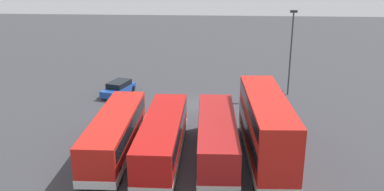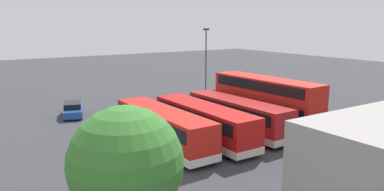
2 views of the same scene
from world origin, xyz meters
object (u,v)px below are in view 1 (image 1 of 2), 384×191
lamp_post_tall (291,47)px  waste_bin_yellow (280,94)px  bus_single_deck_second (217,137)px  car_hatchback_silver (119,88)px  bus_single_deck_fourth (115,133)px  bus_single_deck_third (162,137)px  bus_double_decker_near_end (266,126)px

lamp_post_tall → waste_bin_yellow: size_ratio=9.20×
bus_single_deck_second → car_hatchback_silver: bearing=-53.1°
bus_single_deck_fourth → bus_single_deck_second: bearing=178.5°
car_hatchback_silver → waste_bin_yellow: car_hatchback_silver is taller
bus_single_deck_second → bus_single_deck_third: bearing=4.7°
bus_double_decker_near_end → bus_single_deck_third: bus_double_decker_near_end is taller
waste_bin_yellow → bus_single_deck_third: bearing=54.1°
bus_single_deck_third → bus_single_deck_fourth: (3.49, -0.50, -0.00)m
bus_double_decker_near_end → waste_bin_yellow: (-2.93, -13.54, -1.97)m
bus_single_deck_third → car_hatchback_silver: size_ratio=2.39×
bus_single_deck_third → lamp_post_tall: size_ratio=1.29×
car_hatchback_silver → waste_bin_yellow: bearing=179.4°
bus_single_deck_third → lamp_post_tall: 19.33m
car_hatchback_silver → lamp_post_tall: size_ratio=0.54×
bus_single_deck_second → waste_bin_yellow: bearing=-114.8°
bus_single_deck_third → waste_bin_yellow: size_ratio=11.91×
bus_single_deck_fourth → lamp_post_tall: size_ratio=1.30×
bus_single_deck_third → bus_single_deck_fourth: same height
car_hatchback_silver → lamp_post_tall: (-17.69, -1.33, 4.36)m
bus_single_deck_second → bus_single_deck_third: (3.80, 0.31, 0.00)m
bus_single_deck_second → car_hatchback_silver: (10.38, -13.80, -0.92)m
bus_single_deck_fourth → waste_bin_yellow: (-13.58, -13.43, -1.15)m
bus_single_deck_third → waste_bin_yellow: bearing=-125.9°
bus_double_decker_near_end → bus_single_deck_second: 3.47m
bus_single_deck_third → lamp_post_tall: (-11.11, -15.45, 3.44)m
lamp_post_tall → waste_bin_yellow: 4.94m
bus_single_deck_second → car_hatchback_silver: bus_single_deck_second is taller
car_hatchback_silver → waste_bin_yellow: 16.68m
bus_single_deck_third → bus_single_deck_second: bearing=-175.3°
bus_double_decker_near_end → waste_bin_yellow: bus_double_decker_near_end is taller
bus_single_deck_second → lamp_post_tall: 17.16m
bus_double_decker_near_end → car_hatchback_silver: 19.50m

